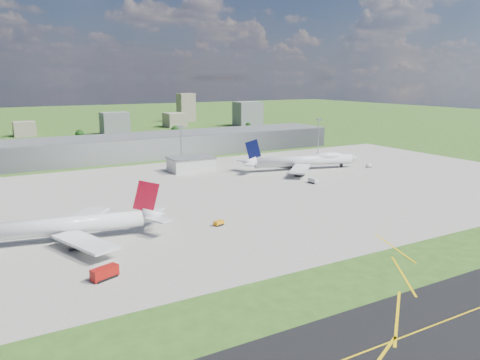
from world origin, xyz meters
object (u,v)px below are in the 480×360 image
airliner_blue_quad (304,161)px  tug_yellow (219,223)px  van_white_far (369,166)px  van_white_near (313,181)px  airliner_red_twin (66,226)px  fire_truck (105,273)px

airliner_blue_quad → tug_yellow: airliner_blue_quad is taller
tug_yellow → van_white_far: (136.49, 58.93, 0.13)m
van_white_far → van_white_near: bearing=176.2°
airliner_red_twin → airliner_blue_quad: size_ratio=0.95×
van_white_far → tug_yellow: bearing=-177.8°
fire_truck → airliner_red_twin: bearing=75.0°
airliner_blue_quad → van_white_far: size_ratio=16.65×
airliner_red_twin → van_white_near: (130.99, 29.36, -3.82)m
van_white_far → fire_truck: bearing=-176.3°
tug_yellow → van_white_far: size_ratio=0.96×
van_white_near → airliner_blue_quad: bearing=-36.1°
airliner_red_twin → van_white_near: airliner_red_twin is taller
airliner_blue_quad → tug_yellow: size_ratio=17.28×
van_white_near → van_white_far: 61.95m
fire_truck → van_white_near: fire_truck is taller
airliner_blue_quad → fire_truck: 178.59m
tug_yellow → fire_truck: bearing=-168.9°
van_white_near → van_white_far: bearing=-78.5°
van_white_near → fire_truck: bearing=112.1°
fire_truck → van_white_far: (186.52, 86.44, -0.63)m
airliner_blue_quad → fire_truck: bearing=-131.1°
airliner_red_twin → van_white_far: (190.10, 47.90, -4.11)m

